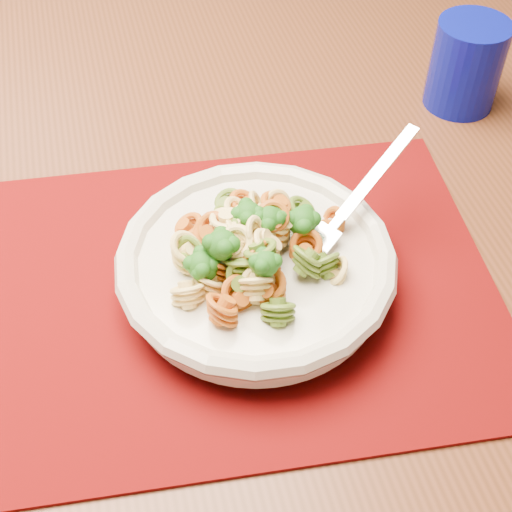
{
  "coord_description": "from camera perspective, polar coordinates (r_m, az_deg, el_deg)",
  "views": [
    {
      "loc": [
        0.43,
        -0.9,
        1.27
      ],
      "look_at": [
        0.43,
        -0.5,
        0.83
      ],
      "focal_mm": 50.0,
      "sensor_mm": 36.0,
      "label": 1
    }
  ],
  "objects": [
    {
      "name": "fork",
      "position": [
        0.61,
        5.38,
        1.36
      ],
      "size": [
        0.14,
        0.15,
        0.08
      ],
      "primitive_type": null,
      "rotation": [
        0.0,
        -0.35,
        0.85
      ],
      "color": "silver",
      "rests_on": "pasta_bowl"
    },
    {
      "name": "pasta_broccoli_heap",
      "position": [
        0.59,
        -0.0,
        0.39
      ],
      "size": [
        0.2,
        0.2,
        0.06
      ],
      "primitive_type": null,
      "color": "#F0D876",
      "rests_on": "pasta_bowl"
    },
    {
      "name": "placemat",
      "position": [
        0.63,
        -1.32,
        -2.58
      ],
      "size": [
        0.5,
        0.42,
        0.0
      ],
      "primitive_type": "cube",
      "rotation": [
        0.0,
        0.0,
        0.16
      ],
      "color": "#4F0305",
      "rests_on": "dining_table"
    },
    {
      "name": "dining_table",
      "position": [
        0.78,
        -8.1,
        -1.27
      ],
      "size": [
        1.72,
        1.33,
        0.79
      ],
      "rotation": [
        0.0,
        0.0,
        0.26
      ],
      "color": "#552A17",
      "rests_on": "ground"
    },
    {
      "name": "tumbler",
      "position": [
        0.84,
        16.46,
        14.46
      ],
      "size": [
        0.08,
        0.08,
        0.1
      ],
      "primitive_type": "cylinder",
      "color": "#050C71",
      "rests_on": "dining_table"
    },
    {
      "name": "pasta_bowl",
      "position": [
        0.61,
        0.0,
        -0.73
      ],
      "size": [
        0.24,
        0.24,
        0.05
      ],
      "color": "beige",
      "rests_on": "placemat"
    }
  ]
}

